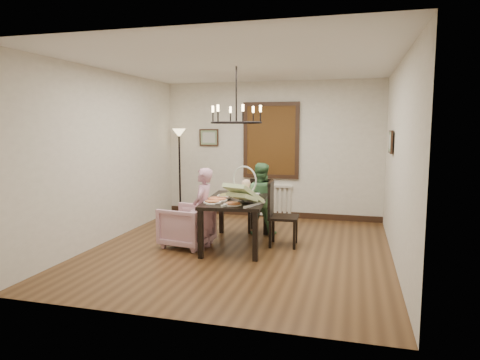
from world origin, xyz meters
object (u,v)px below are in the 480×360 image
at_px(chair_far, 260,206).
at_px(baby_bouncer, 244,192).
at_px(elderly_woman, 203,216).
at_px(drinking_glass, 241,193).
at_px(seated_man, 260,205).
at_px(armchair, 187,226).
at_px(chair_right, 284,214).
at_px(floor_lamp, 180,173).
at_px(dining_table, 236,204).

bearing_deg(chair_far, baby_bouncer, -92.20).
xyz_separation_m(elderly_woman, drinking_glass, (0.50, 0.38, 0.31)).
bearing_deg(seated_man, armchair, 44.94).
xyz_separation_m(chair_right, elderly_woman, (-1.17, -0.52, 0.00)).
height_order(elderly_woman, baby_bouncer, baby_bouncer).
bearing_deg(drinking_glass, chair_far, 83.10).
relative_size(chair_right, elderly_woman, 0.99).
distance_m(chair_far, armchair, 1.53).
height_order(chair_far, seated_man, seated_man).
xyz_separation_m(chair_right, floor_lamp, (-2.51, 1.76, 0.38)).
bearing_deg(dining_table, drinking_glass, 31.09).
bearing_deg(baby_bouncer, seated_man, 111.40).
bearing_deg(seated_man, chair_right, 129.46).
height_order(elderly_woman, seated_man, seated_man).
bearing_deg(floor_lamp, elderly_woman, -59.37).
xyz_separation_m(armchair, drinking_glass, (0.82, 0.29, 0.51)).
bearing_deg(dining_table, baby_bouncer, -69.95).
relative_size(drinking_glass, floor_lamp, 0.09).
bearing_deg(floor_lamp, chair_right, -35.03).
relative_size(chair_right, armchair, 1.45).
bearing_deg(baby_bouncer, drinking_glass, 128.15).
distance_m(drinking_glass, floor_lamp, 2.65).
relative_size(chair_far, baby_bouncer, 1.59).
height_order(chair_far, floor_lamp, floor_lamp).
xyz_separation_m(chair_far, baby_bouncer, (0.08, -1.48, 0.48)).
height_order(seated_man, floor_lamp, floor_lamp).
height_order(drinking_glass, floor_lamp, floor_lamp).
distance_m(seated_man, floor_lamp, 2.34).
relative_size(dining_table, elderly_woman, 1.63).
xyz_separation_m(chair_far, drinking_glass, (-0.11, -0.92, 0.36)).
distance_m(baby_bouncer, floor_lamp, 3.19).
xyz_separation_m(dining_table, armchair, (-0.76, -0.24, -0.35)).
bearing_deg(elderly_woman, drinking_glass, 127.65).
bearing_deg(floor_lamp, baby_bouncer, -50.32).
xyz_separation_m(elderly_woman, seated_man, (0.65, 1.11, 0.00)).
relative_size(elderly_woman, seated_man, 1.00).
bearing_deg(chair_far, dining_table, -105.36).
distance_m(seated_man, drinking_glass, 0.81).
height_order(chair_far, elderly_woman, elderly_woman).
bearing_deg(elderly_woman, chair_far, 154.99).
xyz_separation_m(chair_right, armchair, (-1.48, -0.42, -0.20)).
distance_m(elderly_woman, drinking_glass, 0.70).
bearing_deg(chair_right, chair_far, 32.04).
bearing_deg(seated_man, drinking_glass, 77.07).
bearing_deg(dining_table, elderly_woman, -148.38).
height_order(baby_bouncer, drinking_glass, baby_bouncer).
distance_m(armchair, baby_bouncer, 1.22).
bearing_deg(armchair, elderly_woman, 82.44).
relative_size(armchair, elderly_woman, 0.68).
distance_m(seated_man, baby_bouncer, 1.36).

